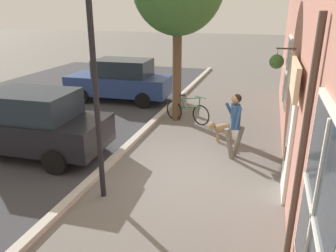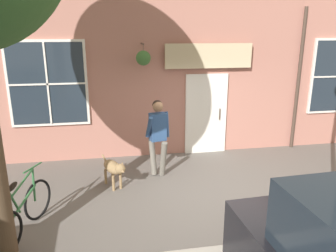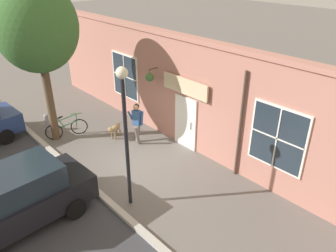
{
  "view_description": "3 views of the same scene",
  "coord_description": "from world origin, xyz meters",
  "px_view_note": "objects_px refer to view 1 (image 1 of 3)",
  "views": [
    {
      "loc": [
        -1.6,
        7.09,
        3.76
      ],
      "look_at": [
        0.16,
        1.34,
        1.58
      ],
      "focal_mm": 35.0,
      "sensor_mm": 36.0,
      "label": 1
    },
    {
      "loc": [
        5.82,
        -1.98,
        3.14
      ],
      "look_at": [
        -0.73,
        -0.81,
        1.2
      ],
      "focal_mm": 35.0,
      "sensor_mm": 36.0,
      "label": 2
    },
    {
      "loc": [
        5.93,
        8.3,
        6.74
      ],
      "look_at": [
        -1.28,
        0.41,
        1.19
      ],
      "focal_mm": 35.0,
      "sensor_mm": 36.0,
      "label": 3
    }
  ],
  "objects_px": {
    "dog_on_leash": "(222,128)",
    "fire_hydrant": "(184,102)",
    "leaning_bicycle": "(187,111)",
    "pedestrian_walking": "(235,120)",
    "parked_car_mid_block": "(28,123)",
    "street_lamp": "(93,59)",
    "parked_car_nearest_curb": "(120,80)"
  },
  "relations": [
    {
      "from": "pedestrian_walking",
      "to": "leaning_bicycle",
      "type": "height_order",
      "value": "pedestrian_walking"
    },
    {
      "from": "dog_on_leash",
      "to": "parked_car_mid_block",
      "type": "relative_size",
      "value": 0.22
    },
    {
      "from": "parked_car_nearest_curb",
      "to": "fire_hydrant",
      "type": "relative_size",
      "value": 5.68
    },
    {
      "from": "parked_car_nearest_curb",
      "to": "street_lamp",
      "type": "bearing_deg",
      "value": 111.85
    },
    {
      "from": "leaning_bicycle",
      "to": "fire_hydrant",
      "type": "bearing_deg",
      "value": -70.18
    },
    {
      "from": "dog_on_leash",
      "to": "street_lamp",
      "type": "bearing_deg",
      "value": 62.06
    },
    {
      "from": "pedestrian_walking",
      "to": "parked_car_mid_block",
      "type": "distance_m",
      "value": 5.43
    },
    {
      "from": "parked_car_nearest_curb",
      "to": "parked_car_mid_block",
      "type": "distance_m",
      "value": 5.72
    },
    {
      "from": "pedestrian_walking",
      "to": "leaning_bicycle",
      "type": "distance_m",
      "value": 3.12
    },
    {
      "from": "dog_on_leash",
      "to": "leaning_bicycle",
      "type": "bearing_deg",
      "value": -45.72
    },
    {
      "from": "parked_car_mid_block",
      "to": "street_lamp",
      "type": "distance_m",
      "value": 3.73
    },
    {
      "from": "dog_on_leash",
      "to": "parked_car_mid_block",
      "type": "distance_m",
      "value": 5.38
    },
    {
      "from": "street_lamp",
      "to": "dog_on_leash",
      "type": "bearing_deg",
      "value": -117.94
    },
    {
      "from": "pedestrian_walking",
      "to": "parked_car_nearest_curb",
      "type": "xyz_separation_m",
      "value": [
        5.24,
        -4.35,
        -0.16
      ]
    },
    {
      "from": "dog_on_leash",
      "to": "leaning_bicycle",
      "type": "height_order",
      "value": "leaning_bicycle"
    },
    {
      "from": "dog_on_leash",
      "to": "fire_hydrant",
      "type": "relative_size",
      "value": 1.27
    },
    {
      "from": "pedestrian_walking",
      "to": "dog_on_leash",
      "type": "bearing_deg",
      "value": -66.15
    },
    {
      "from": "parked_car_nearest_curb",
      "to": "leaning_bicycle",
      "type": "bearing_deg",
      "value": 150.5
    },
    {
      "from": "parked_car_mid_block",
      "to": "fire_hydrant",
      "type": "distance_m",
      "value": 5.75
    },
    {
      "from": "pedestrian_walking",
      "to": "street_lamp",
      "type": "relative_size",
      "value": 0.4
    },
    {
      "from": "pedestrian_walking",
      "to": "parked_car_mid_block",
      "type": "relative_size",
      "value": 0.4
    },
    {
      "from": "pedestrian_walking",
      "to": "parked_car_nearest_curb",
      "type": "bearing_deg",
      "value": -39.7
    },
    {
      "from": "street_lamp",
      "to": "fire_hydrant",
      "type": "distance_m",
      "value": 6.7
    },
    {
      "from": "parked_car_mid_block",
      "to": "fire_hydrant",
      "type": "height_order",
      "value": "parked_car_mid_block"
    },
    {
      "from": "parked_car_nearest_curb",
      "to": "dog_on_leash",
      "type": "bearing_deg",
      "value": 144.99
    },
    {
      "from": "parked_car_mid_block",
      "to": "dog_on_leash",
      "type": "bearing_deg",
      "value": -153.99
    },
    {
      "from": "dog_on_leash",
      "to": "fire_hydrant",
      "type": "bearing_deg",
      "value": -54.49
    },
    {
      "from": "pedestrian_walking",
      "to": "fire_hydrant",
      "type": "relative_size",
      "value": 2.25
    },
    {
      "from": "parked_car_nearest_curb",
      "to": "street_lamp",
      "type": "relative_size",
      "value": 1.01
    },
    {
      "from": "pedestrian_walking",
      "to": "street_lamp",
      "type": "height_order",
      "value": "street_lamp"
    },
    {
      "from": "parked_car_mid_block",
      "to": "leaning_bicycle",
      "type": "bearing_deg",
      "value": -131.94
    },
    {
      "from": "leaning_bicycle",
      "to": "fire_hydrant",
      "type": "height_order",
      "value": "leaning_bicycle"
    }
  ]
}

